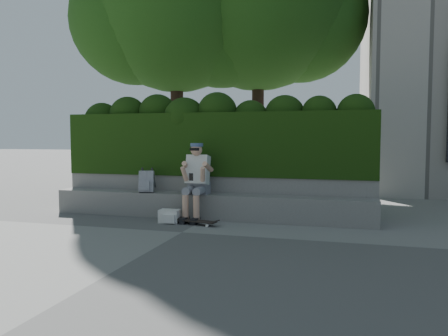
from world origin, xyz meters
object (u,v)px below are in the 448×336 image
(backpack_plaid, at_px, (147,182))
(backpack_ground, at_px, (170,216))
(person, at_px, (197,178))
(skateboard, at_px, (196,221))

(backpack_plaid, height_order, backpack_ground, backpack_plaid)
(person, xyz_separation_m, backpack_ground, (-0.37, -0.38, -0.64))
(person, distance_m, skateboard, 0.84)
(person, bearing_deg, skateboard, -71.66)
(backpack_plaid, bearing_deg, person, -20.85)
(skateboard, relative_size, backpack_plaid, 1.84)
(skateboard, bearing_deg, backpack_ground, -177.05)
(skateboard, height_order, backpack_ground, backpack_ground)
(person, bearing_deg, backpack_ground, -133.85)
(backpack_ground, bearing_deg, person, 42.77)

